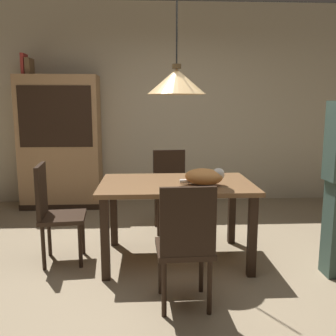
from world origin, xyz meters
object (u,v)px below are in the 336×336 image
object	(u,v)px
book_red_tall	(24,64)
dining_table	(176,193)
chair_left_side	(54,209)
chair_near_front	(186,242)
chair_far_back	(170,186)
cat_sleeping	(205,177)
pendant_lamp	(177,81)
hutch_bookcase	(61,145)
book_brown_thick	(30,67)

from	to	relation	value
book_red_tall	dining_table	bearing A→B (deg)	-44.99
dining_table	chair_left_side	world-z (taller)	chair_left_side
chair_near_front	chair_far_back	bearing A→B (deg)	90.29
cat_sleeping	book_red_tall	distance (m)	3.21
dining_table	pendant_lamp	bearing A→B (deg)	75.96
chair_far_back	hutch_bookcase	xyz separation A→B (m)	(-1.49, 1.04, 0.38)
dining_table	book_red_tall	bearing A→B (deg)	135.01
book_brown_thick	cat_sleeping	bearing A→B (deg)	-44.25
chair_far_back	book_brown_thick	distance (m)	2.57
pendant_lamp	hutch_bookcase	xyz separation A→B (m)	(-1.49, 1.92, -0.77)
cat_sleeping	hutch_bookcase	size ratio (longest dim) A/B	0.22
chair_left_side	book_red_tall	bearing A→B (deg)	112.41
pendant_lamp	hutch_bookcase	world-z (taller)	pendant_lamp
chair_near_front	pendant_lamp	distance (m)	1.45
pendant_lamp	chair_far_back	bearing A→B (deg)	90.36
book_red_tall	pendant_lamp	bearing A→B (deg)	-44.99
dining_table	book_red_tall	distance (m)	3.03
hutch_bookcase	book_brown_thick	world-z (taller)	book_brown_thick
hutch_bookcase	book_red_tall	distance (m)	1.18
dining_table	pendant_lamp	xyz separation A→B (m)	(0.00, 0.00, 1.01)
pendant_lamp	book_red_tall	bearing A→B (deg)	135.01
dining_table	pendant_lamp	size ratio (longest dim) A/B	1.08
book_red_tall	chair_far_back	bearing A→B (deg)	-28.58
chair_near_front	book_red_tall	size ratio (longest dim) A/B	3.32
dining_table	cat_sleeping	size ratio (longest dim) A/B	3.44
chair_near_front	pendant_lamp	xyz separation A→B (m)	(-0.00, 0.88, 1.15)
chair_far_back	chair_near_front	bearing A→B (deg)	-89.71
dining_table	book_red_tall	xyz separation A→B (m)	(-1.92, 1.92, 1.34)
cat_sleeping	pendant_lamp	world-z (taller)	pendant_lamp
cat_sleeping	chair_left_side	bearing A→B (deg)	175.03
chair_left_side	chair_far_back	bearing A→B (deg)	38.28
dining_table	book_brown_thick	bearing A→B (deg)	134.00
chair_left_side	chair_near_front	distance (m)	1.43
chair_near_front	book_brown_thick	world-z (taller)	book_brown_thick
chair_left_side	chair_far_back	world-z (taller)	same
chair_left_side	book_red_tall	distance (m)	2.56
dining_table	hutch_bookcase	bearing A→B (deg)	127.87
cat_sleeping	book_brown_thick	bearing A→B (deg)	135.75
dining_table	chair_left_side	size ratio (longest dim) A/B	1.51
chair_far_back	book_brown_thick	bearing A→B (deg)	150.56
chair_far_back	cat_sleeping	distance (m)	1.08
chair_far_back	book_brown_thick	world-z (taller)	book_brown_thick
pendant_lamp	book_brown_thick	distance (m)	2.69
chair_left_side	cat_sleeping	world-z (taller)	chair_left_side
dining_table	book_brown_thick	xyz separation A→B (m)	(-1.86, 1.92, 1.31)
hutch_bookcase	book_brown_thick	bearing A→B (deg)	179.76
chair_far_back	chair_near_front	xyz separation A→B (m)	(0.01, -1.76, 0.00)
dining_table	hutch_bookcase	xyz separation A→B (m)	(-1.49, 1.92, 0.24)
pendant_lamp	book_red_tall	xyz separation A→B (m)	(-1.92, 1.92, 0.33)
cat_sleeping	chair_far_back	bearing A→B (deg)	104.12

